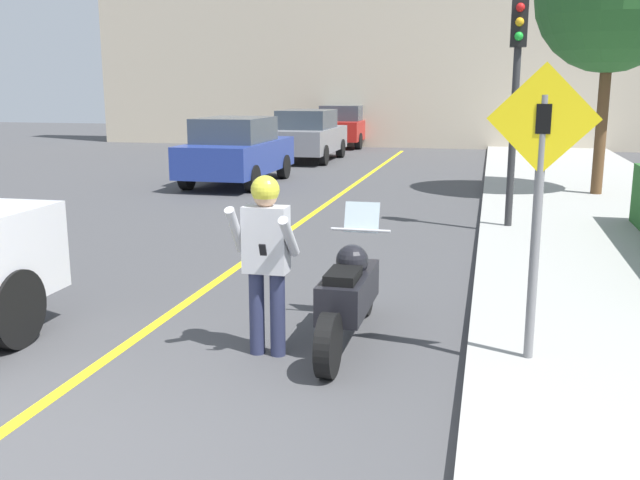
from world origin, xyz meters
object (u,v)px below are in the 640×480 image
object	(u,v)px
crossing_sign	(539,186)
motorcycle	(349,293)
parked_car_grey	(308,135)
parked_car_red	(344,126)
person_biker	(266,248)
traffic_light	(517,70)
parked_car_blue	(237,150)

from	to	relation	value
crossing_sign	motorcycle	bearing A→B (deg)	167.93
parked_car_grey	parked_car_red	world-z (taller)	same
motorcycle	crossing_sign	size ratio (longest dim) A/B	0.93
person_biker	parked_car_red	size ratio (longest dim) A/B	0.40
motorcycle	parked_car_red	size ratio (longest dim) A/B	0.55
traffic_light	parked_car_red	world-z (taller)	traffic_light
motorcycle	person_biker	bearing A→B (deg)	-141.83
motorcycle	traffic_light	size ratio (longest dim) A/B	0.63
traffic_light	parked_car_red	size ratio (longest dim) A/B	0.88
parked_car_blue	traffic_light	bearing A→B (deg)	-35.90
parked_car_blue	person_biker	bearing A→B (deg)	-68.75
parked_car_blue	crossing_sign	bearing A→B (deg)	-58.70
crossing_sign	parked_car_red	world-z (taller)	crossing_sign
traffic_light	parked_car_blue	xyz separation A→B (m)	(-6.58, 4.76, -1.83)
traffic_light	parked_car_red	xyz separation A→B (m)	(-6.27, 16.81, -1.83)
traffic_light	crossing_sign	bearing A→B (deg)	-89.44
motorcycle	traffic_light	bearing A→B (deg)	74.52
crossing_sign	parked_car_red	bearing A→B (deg)	105.41
parked_car_grey	parked_car_red	size ratio (longest dim) A/B	1.00
crossing_sign	parked_car_blue	distance (m)	12.80
person_biker	traffic_light	size ratio (longest dim) A/B	0.45
motorcycle	person_biker	xyz separation A→B (m)	(-0.66, -0.52, 0.53)
traffic_light	parked_car_red	distance (m)	18.03
crossing_sign	parked_car_blue	world-z (taller)	crossing_sign
traffic_light	parked_car_grey	bearing A→B (deg)	120.18
crossing_sign	parked_car_grey	bearing A→B (deg)	110.50
motorcycle	parked_car_grey	size ratio (longest dim) A/B	0.55
motorcycle	traffic_light	distance (m)	6.41
parked_car_red	parked_car_grey	bearing A→B (deg)	-90.08
person_biker	parked_car_blue	size ratio (longest dim) A/B	0.40
person_biker	crossing_sign	bearing A→B (deg)	4.03
traffic_light	person_biker	bearing A→B (deg)	-109.75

